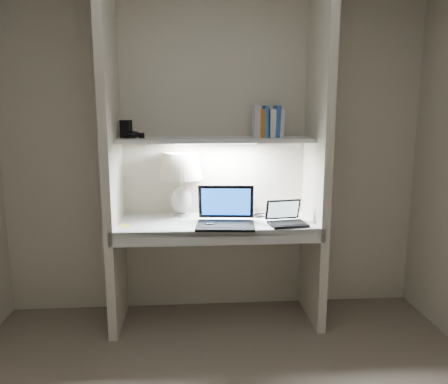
{
  "coord_description": "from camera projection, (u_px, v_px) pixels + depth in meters",
  "views": [
    {
      "loc": [
        -0.17,
        -1.85,
        1.56
      ],
      "look_at": [
        0.04,
        1.05,
        1.02
      ],
      "focal_mm": 35.0,
      "sensor_mm": 36.0,
      "label": 1
    }
  ],
  "objects": [
    {
      "name": "back_wall",
      "position": [
        214.0,
        151.0,
        3.36
      ],
      "size": [
        3.2,
        0.01,
        2.5
      ],
      "primitive_type": "cube",
      "color": "beige",
      "rests_on": "floor"
    },
    {
      "name": "alcove_panel_left",
      "position": [
        112.0,
        156.0,
        3.03
      ],
      "size": [
        0.06,
        0.55,
        2.5
      ],
      "primitive_type": "cube",
      "color": "beige",
      "rests_on": "floor"
    },
    {
      "name": "alcove_panel_right",
      "position": [
        317.0,
        154.0,
        3.14
      ],
      "size": [
        0.06,
        0.55,
        2.5
      ],
      "primitive_type": "cube",
      "color": "beige",
      "rests_on": "floor"
    },
    {
      "name": "desk",
      "position": [
        216.0,
        223.0,
        3.18
      ],
      "size": [
        1.4,
        0.55,
        0.04
      ],
      "primitive_type": "cube",
      "color": "white",
      "rests_on": "alcove_panel_left"
    },
    {
      "name": "desk_apron",
      "position": [
        219.0,
        238.0,
        2.93
      ],
      "size": [
        1.46,
        0.03,
        0.1
      ],
      "primitive_type": "cube",
      "color": "silver",
      "rests_on": "desk"
    },
    {
      "name": "shelf",
      "position": [
        215.0,
        140.0,
        3.16
      ],
      "size": [
        1.4,
        0.36,
        0.03
      ],
      "primitive_type": "cube",
      "color": "silver",
      "rests_on": "back_wall"
    },
    {
      "name": "strip_light",
      "position": [
        215.0,
        143.0,
        3.17
      ],
      "size": [
        0.6,
        0.04,
        0.02
      ],
      "primitive_type": "cube",
      "color": "white",
      "rests_on": "shelf"
    },
    {
      "name": "table_lamp",
      "position": [
        181.0,
        173.0,
        3.27
      ],
      "size": [
        0.33,
        0.33,
        0.48
      ],
      "color": "white",
      "rests_on": "desk"
    },
    {
      "name": "laptop_main",
      "position": [
        226.0,
        216.0,
        3.06
      ],
      "size": [
        0.43,
        0.38,
        0.27
      ],
      "rotation": [
        0.0,
        0.0,
        -0.1
      ],
      "color": "black",
      "rests_on": "desk"
    },
    {
      "name": "laptop_netbook",
      "position": [
        286.0,
        219.0,
        3.08
      ],
      "size": [
        0.28,
        0.26,
        0.16
      ],
      "rotation": [
        0.0,
        0.0,
        0.14
      ],
      "color": "black",
      "rests_on": "desk"
    },
    {
      "name": "speaker",
      "position": [
        249.0,
        205.0,
        3.39
      ],
      "size": [
        0.11,
        0.09,
        0.13
      ],
      "primitive_type": "cube",
      "rotation": [
        0.0,
        0.0,
        -0.24
      ],
      "color": "silver",
      "rests_on": "desk"
    },
    {
      "name": "mouse",
      "position": [
        210.0,
        224.0,
        3.01
      ],
      "size": [
        0.1,
        0.07,
        0.03
      ],
      "primitive_type": "ellipsoid",
      "rotation": [
        0.0,
        0.0,
        0.2
      ],
      "color": "black",
      "rests_on": "desk"
    },
    {
      "name": "cable_coil",
      "position": [
        261.0,
        215.0,
        3.33
      ],
      "size": [
        0.14,
        0.14,
        0.01
      ],
      "primitive_type": "torus",
      "rotation": [
        0.0,
        0.0,
        0.34
      ],
      "color": "black",
      "rests_on": "desk"
    },
    {
      "name": "sticky_note",
      "position": [
        125.0,
        226.0,
        3.03
      ],
      "size": [
        0.08,
        0.08,
        0.0
      ],
      "primitive_type": "cube",
      "rotation": [
        0.0,
        0.0,
        0.01
      ],
      "color": "#F0F533",
      "rests_on": "desk"
    },
    {
      "name": "book_row",
      "position": [
        268.0,
        122.0,
        3.21
      ],
      "size": [
        0.22,
        0.15,
        0.23
      ],
      "color": "silver",
      "rests_on": "shelf"
    },
    {
      "name": "shelf_box",
      "position": [
        126.0,
        129.0,
        3.12
      ],
      "size": [
        0.09,
        0.07,
        0.13
      ],
      "primitive_type": "cube",
      "rotation": [
        0.0,
        0.0,
        -0.34
      ],
      "color": "black",
      "rests_on": "shelf"
    },
    {
      "name": "shelf_gadget",
      "position": [
        133.0,
        135.0,
        3.1
      ],
      "size": [
        0.13,
        0.1,
        0.05
      ],
      "primitive_type": "ellipsoid",
      "rotation": [
        0.0,
        0.0,
        -0.12
      ],
      "color": "black",
      "rests_on": "shelf"
    }
  ]
}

